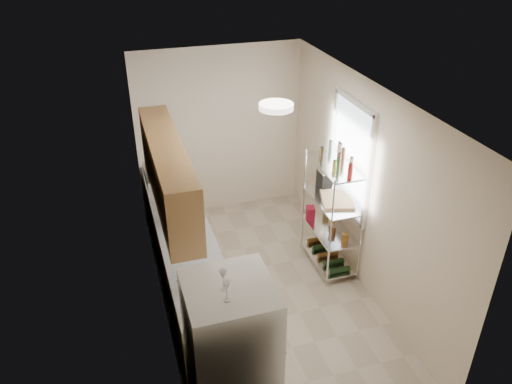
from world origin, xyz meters
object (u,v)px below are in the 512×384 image
refrigerator (232,364)px  cutting_board (337,199)px  espresso_machine (324,179)px  frying_pan_large (176,218)px  rice_cooker (180,214)px

refrigerator → cutting_board: refrigerator is taller
refrigerator → espresso_machine: refrigerator is taller
frying_pan_large → refrigerator: bearing=-74.8°
frying_pan_large → espresso_machine: size_ratio=0.91×
frying_pan_large → espresso_machine: (1.99, 0.04, 0.22)m
refrigerator → rice_cooker: (-0.04, 2.28, 0.15)m
cutting_board → espresso_machine: size_ratio=1.94×
frying_pan_large → espresso_machine: 2.00m
refrigerator → cutting_board: size_ratio=3.46×
rice_cooker → frying_pan_large: bearing=135.7°
espresso_machine → refrigerator: bearing=-127.7°
refrigerator → frying_pan_large: bearing=92.3°
refrigerator → espresso_machine: size_ratio=6.71×
refrigerator → frying_pan_large: refrigerator is taller
frying_pan_large → cutting_board: size_ratio=0.47×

